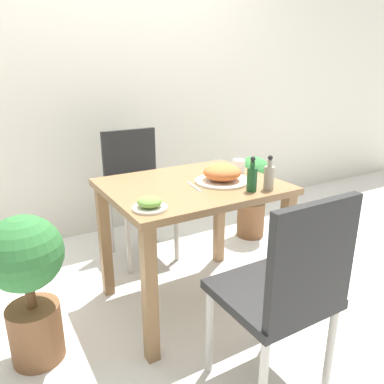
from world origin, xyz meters
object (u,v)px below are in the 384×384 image
at_px(drink_cup, 239,166).
at_px(potted_plant_left, 28,278).
at_px(potted_plant_right, 252,191).
at_px(chair_far, 137,186).
at_px(chair_near, 286,288).
at_px(sauce_bottle, 252,178).
at_px(side_plate, 150,204).
at_px(food_plate, 222,174).
at_px(condiment_bottle, 269,177).

xyz_separation_m(drink_cup, potted_plant_left, (-1.23, -0.09, -0.33)).
bearing_deg(potted_plant_right, potted_plant_left, -161.77).
bearing_deg(chair_far, potted_plant_left, -137.66).
height_order(chair_far, potted_plant_left, chair_far).
distance_m(chair_near, sauce_bottle, 0.63).
bearing_deg(chair_far, side_plate, -108.65).
relative_size(food_plate, sauce_bottle, 1.63).
bearing_deg(potted_plant_left, sauce_bottle, -12.15).
xyz_separation_m(chair_near, chair_far, (0.01, 1.51, 0.00)).
height_order(chair_near, condiment_bottle, condiment_bottle).
xyz_separation_m(chair_far, potted_plant_right, (0.91, -0.19, -0.13)).
bearing_deg(chair_near, side_plate, -58.74).
relative_size(side_plate, drink_cup, 2.02).
bearing_deg(potted_plant_left, condiment_bottle, -12.44).
distance_m(food_plate, potted_plant_right, 1.02).
height_order(side_plate, potted_plant_left, side_plate).
xyz_separation_m(side_plate, sauce_bottle, (0.55, -0.02, 0.04)).
bearing_deg(chair_far, condiment_bottle, -73.05).
height_order(chair_near, drink_cup, chair_near).
distance_m(food_plate, condiment_bottle, 0.26).
distance_m(chair_near, chair_far, 1.51).
relative_size(drink_cup, potted_plant_right, 0.12).
xyz_separation_m(sauce_bottle, potted_plant_left, (-1.07, 0.23, -0.37)).
bearing_deg(chair_far, food_plate, -77.17).
relative_size(chair_far, potted_plant_left, 1.25).
xyz_separation_m(sauce_bottle, condiment_bottle, (0.09, -0.03, 0.00)).
relative_size(side_plate, sauce_bottle, 0.87).
bearing_deg(chair_near, condiment_bottle, -123.33).
relative_size(sauce_bottle, potted_plant_left, 0.25).
relative_size(chair_near, drink_cup, 11.71).
xyz_separation_m(chair_near, sauce_bottle, (0.23, 0.51, 0.28)).
relative_size(chair_near, potted_plant_left, 1.25).
bearing_deg(drink_cup, condiment_bottle, -101.48).
xyz_separation_m(drink_cup, condiment_bottle, (-0.07, -0.34, 0.03)).
bearing_deg(condiment_bottle, chair_far, 106.95).
relative_size(chair_near, side_plate, 5.79).
xyz_separation_m(side_plate, drink_cup, (0.71, 0.29, 0.01)).
relative_size(side_plate, potted_plant_left, 0.22).
relative_size(drink_cup, sauce_bottle, 0.43).
xyz_separation_m(chair_near, condiment_bottle, (0.32, 0.48, 0.28)).
xyz_separation_m(chair_near, side_plate, (-0.32, 0.53, 0.24)).
distance_m(chair_far, potted_plant_left, 1.15).
relative_size(drink_cup, potted_plant_left, 0.11).
distance_m(chair_far, side_plate, 1.06).
bearing_deg(condiment_bottle, chair_near, -123.33).
distance_m(chair_far, food_plate, 0.86).
bearing_deg(potted_plant_left, chair_near, -41.38).
height_order(sauce_bottle, condiment_bottle, same).
bearing_deg(side_plate, potted_plant_left, 158.21).
relative_size(condiment_bottle, potted_plant_left, 0.25).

